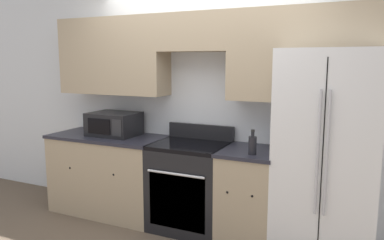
% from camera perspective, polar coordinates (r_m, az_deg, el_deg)
% --- Properties ---
extents(ground_plane, '(12.00, 12.00, 0.00)m').
position_cam_1_polar(ground_plane, '(3.90, -2.02, -17.82)').
color(ground_plane, brown).
extents(wall_back, '(8.00, 0.39, 2.60)m').
position_cam_1_polar(wall_back, '(4.02, 1.66, 5.56)').
color(wall_back, silver).
rests_on(wall_back, ground_plane).
extents(lower_cabinets_left, '(1.36, 0.64, 0.92)m').
position_cam_1_polar(lower_cabinets_left, '(4.52, -12.53, -7.99)').
color(lower_cabinets_left, tan).
rests_on(lower_cabinets_left, ground_plane).
extents(lower_cabinets_right, '(0.54, 0.64, 0.92)m').
position_cam_1_polar(lower_cabinets_right, '(3.78, 8.69, -11.27)').
color(lower_cabinets_right, tan).
rests_on(lower_cabinets_right, ground_plane).
extents(oven_range, '(0.76, 0.65, 1.08)m').
position_cam_1_polar(oven_range, '(3.99, -0.32, -9.99)').
color(oven_range, black).
rests_on(oven_range, ground_plane).
extents(refrigerator, '(0.86, 0.77, 1.87)m').
position_cam_1_polar(refrigerator, '(3.58, 19.83, -4.93)').
color(refrigerator, white).
rests_on(refrigerator, ground_plane).
extents(microwave, '(0.55, 0.43, 0.26)m').
position_cam_1_polar(microwave, '(4.39, -11.78, -0.58)').
color(microwave, black).
rests_on(microwave, lower_cabinets_left).
extents(bottle, '(0.07, 0.07, 0.23)m').
position_cam_1_polar(bottle, '(3.45, 9.21, -3.73)').
color(bottle, black).
rests_on(bottle, lower_cabinets_right).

